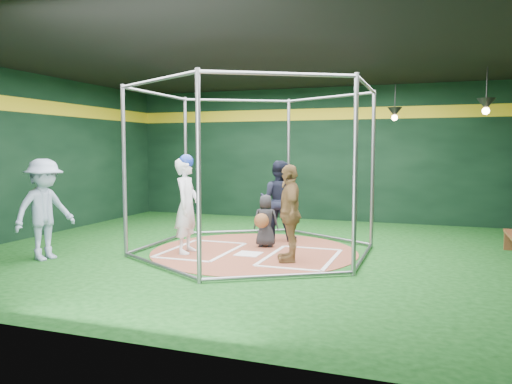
% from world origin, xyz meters
% --- Properties ---
extents(room_shell, '(10.10, 9.10, 3.53)m').
position_xyz_m(room_shell, '(0.00, 0.01, 1.75)').
color(room_shell, '#0D3C10').
rests_on(room_shell, ground).
extents(clay_disc, '(3.80, 3.80, 0.01)m').
position_xyz_m(clay_disc, '(0.00, 0.00, 0.01)').
color(clay_disc, brown).
rests_on(clay_disc, ground).
extents(home_plate, '(0.43, 0.43, 0.01)m').
position_xyz_m(home_plate, '(0.00, -0.30, 0.02)').
color(home_plate, white).
rests_on(home_plate, clay_disc).
extents(batter_box_left, '(1.17, 1.77, 0.01)m').
position_xyz_m(batter_box_left, '(-0.95, -0.25, 0.02)').
color(batter_box_left, white).
rests_on(batter_box_left, clay_disc).
extents(batter_box_right, '(1.17, 1.77, 0.01)m').
position_xyz_m(batter_box_right, '(0.95, -0.25, 0.02)').
color(batter_box_right, white).
rests_on(batter_box_right, clay_disc).
extents(batting_cage, '(4.05, 4.67, 3.00)m').
position_xyz_m(batting_cage, '(-0.00, -0.00, 1.50)').
color(batting_cage, gray).
rests_on(batting_cage, ground).
extents(pendant_lamp_near, '(0.34, 0.34, 0.90)m').
position_xyz_m(pendant_lamp_near, '(2.20, 3.60, 2.74)').
color(pendant_lamp_near, black).
rests_on(pendant_lamp_near, room_shell).
extents(pendant_lamp_far, '(0.34, 0.34, 0.90)m').
position_xyz_m(pendant_lamp_far, '(4.00, 2.00, 2.74)').
color(pendant_lamp_far, black).
rests_on(pendant_lamp_far, room_shell).
extents(batter_figure, '(0.48, 0.67, 1.79)m').
position_xyz_m(batter_figure, '(-1.10, -0.54, 0.90)').
color(batter_figure, white).
rests_on(batter_figure, clay_disc).
extents(visitor_leopard, '(0.71, 1.03, 1.63)m').
position_xyz_m(visitor_leopard, '(0.83, -0.56, 0.83)').
color(visitor_leopard, '#A37C46').
rests_on(visitor_leopard, clay_disc).
extents(catcher_figure, '(0.54, 0.59, 1.01)m').
position_xyz_m(catcher_figure, '(0.07, 0.44, 0.52)').
color(catcher_figure, black).
rests_on(catcher_figure, clay_disc).
extents(umpire, '(0.82, 0.65, 1.64)m').
position_xyz_m(umpire, '(0.08, 1.26, 0.83)').
color(umpire, black).
rests_on(umpire, clay_disc).
extents(bystander_blue, '(0.88, 1.24, 1.73)m').
position_xyz_m(bystander_blue, '(-3.16, -1.80, 0.86)').
color(bystander_blue, '#91A3C0').
rests_on(bystander_blue, ground).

